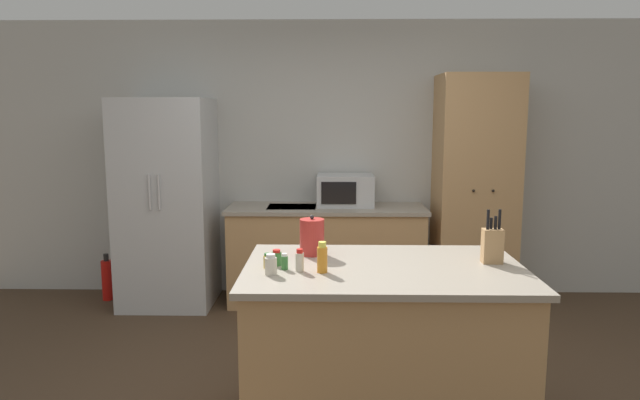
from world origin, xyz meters
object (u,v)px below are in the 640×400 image
Objects in this scene: pantry_cabinet at (475,191)px; fire_extinguisher at (107,279)px; spice_bottle_short_red at (267,261)px; knife_block at (492,245)px; refrigerator at (168,203)px; spice_bottle_tall_dark at (271,265)px; kettle at (312,237)px; spice_bottle_amber_oil at (285,262)px; spice_bottle_orange_cap at (277,258)px; spice_bottle_green_herb at (322,258)px; microwave at (345,190)px; spice_bottle_pale_salt at (300,261)px.

fire_extinguisher is (-3.41, -0.02, -0.85)m from pantry_cabinet.
knife_block is at bearing 6.19° from spice_bottle_short_red.
refrigerator is 17.35× the size of spice_bottle_tall_dark.
kettle is at bearing -43.96° from fire_extinguisher.
spice_bottle_orange_cap reaches higher than spice_bottle_amber_oil.
spice_bottle_amber_oil is (1.24, -2.18, 0.04)m from refrigerator.
pantry_cabinet is 2.15m from knife_block.
spice_bottle_short_red is 0.51× the size of spice_bottle_green_herb.
spice_bottle_short_red is at bearing 166.69° from spice_bottle_amber_oil.
spice_bottle_short_red is (-1.22, -0.13, -0.06)m from knife_block.
spice_bottle_pale_salt is (-0.29, -2.36, -0.05)m from microwave.
spice_bottle_pale_salt is (0.14, 0.07, 0.00)m from spice_bottle_tall_dark.
spice_bottle_amber_oil is at bearing -60.36° from refrigerator.
fire_extinguisher is (-2.23, -0.08, -0.84)m from microwave.
spice_bottle_short_red is at bearing -127.36° from kettle.
spice_bottle_short_red is 0.18m from spice_bottle_pale_salt.
knife_block is 1.06m from spice_bottle_pale_salt.
spice_bottle_tall_dark is (-1.61, -2.36, -0.06)m from pantry_cabinet.
pantry_cabinet is 2.78m from spice_bottle_short_red.
knife_block is (2.37, -2.03, 0.10)m from refrigerator.
spice_bottle_tall_dark reaches higher than spice_bottle_amber_oil.
refrigerator reaches higher than knife_block.
spice_bottle_short_red is at bearing -62.02° from refrigerator.
spice_bottle_green_herb is at bearing -94.23° from microwave.
spice_bottle_amber_oil is 3.01m from fire_extinguisher.
microwave is 2.29m from spice_bottle_orange_cap.
spice_bottle_pale_salt is at bearing -22.30° from spice_bottle_amber_oil.
spice_bottle_orange_cap is (0.04, 0.06, 0.00)m from spice_bottle_short_red.
spice_bottle_orange_cap is 0.31m from kettle.
spice_bottle_tall_dark is at bearing -155.20° from spice_bottle_pale_salt.
spice_bottle_short_red is at bearing 166.04° from spice_bottle_green_herb.
spice_bottle_orange_cap reaches higher than spice_bottle_short_red.
refrigerator is 0.90× the size of pantry_cabinet.
spice_bottle_tall_dark is at bearing -100.20° from microwave.
knife_block reaches higher than spice_bottle_amber_oil.
spice_bottle_green_herb is at bearing -57.18° from refrigerator.
spice_bottle_pale_salt is at bearing -97.08° from microwave.
microwave is 2.38m from spice_bottle_green_herb.
spice_bottle_pale_salt is at bearing -49.54° from fire_extinguisher.
spice_bottle_pale_salt reaches higher than spice_bottle_orange_cap.
pantry_cabinet is at bearing 57.34° from spice_bottle_pale_salt.
pantry_cabinet is 4.02× the size of microwave.
spice_bottle_green_herb is 0.28m from spice_bottle_orange_cap.
spice_bottle_short_red is 0.38m from kettle.
spice_bottle_orange_cap is at bearing 139.25° from spice_bottle_pale_salt.
refrigerator is at bearing 119.64° from spice_bottle_amber_oil.
spice_bottle_green_herb is (0.20, -0.05, 0.03)m from spice_bottle_amber_oil.
spice_bottle_tall_dark is (1.18, -2.28, 0.05)m from refrigerator.
spice_bottle_tall_dark is 0.46× the size of kettle.
pantry_cabinet is at bearing 53.72° from spice_bottle_orange_cap.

